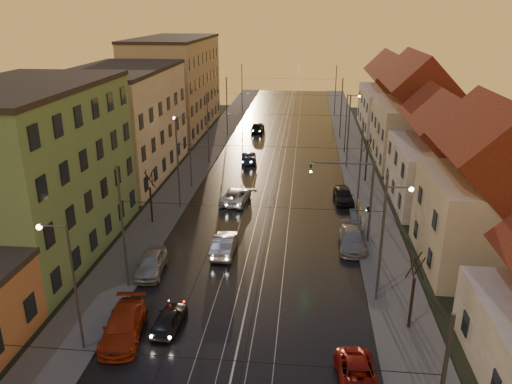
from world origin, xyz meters
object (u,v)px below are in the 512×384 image
(street_lamp_1, at_px, (388,229))
(street_lamp_0, at_px, (68,275))
(traffic_light_mast, at_px, (359,191))
(driving_car_2, at_px, (236,196))
(driving_car_4, at_px, (258,127))
(parked_right_0, at_px, (358,377))
(driving_car_3, at_px, (249,157))
(street_lamp_3, at_px, (349,117))
(driving_car_1, at_px, (224,244))
(parked_right_1, at_px, (352,239))
(parked_left_3, at_px, (151,263))
(driving_car_0, at_px, (169,319))
(parked_right_2, at_px, (344,195))
(parked_left_2, at_px, (124,326))
(street_lamp_2, at_px, (187,144))

(street_lamp_1, bearing_deg, street_lamp_0, -156.28)
(traffic_light_mast, distance_m, driving_car_2, 14.43)
(driving_car_4, distance_m, parked_right_0, 57.42)
(driving_car_3, bearing_deg, street_lamp_1, 107.41)
(street_lamp_3, distance_m, driving_car_3, 14.60)
(traffic_light_mast, bearing_deg, parked_right_0, -94.50)
(street_lamp_1, distance_m, street_lamp_3, 36.00)
(driving_car_1, xyz_separation_m, parked_right_1, (10.29, 2.01, -0.05))
(street_lamp_3, bearing_deg, street_lamp_0, -112.48)
(parked_left_3, bearing_deg, driving_car_0, -68.93)
(parked_right_0, bearing_deg, driving_car_3, 100.78)
(traffic_light_mast, relative_size, parked_left_3, 1.56)
(street_lamp_3, relative_size, traffic_light_mast, 1.11)
(street_lamp_3, xyz_separation_m, driving_car_2, (-12.46, -19.98, -4.18))
(street_lamp_0, xyz_separation_m, parked_left_3, (1.50, 9.17, -4.10))
(parked_right_0, bearing_deg, parked_right_1, 82.86)
(driving_car_0, bearing_deg, parked_right_0, 164.12)
(driving_car_1, height_order, driving_car_4, driving_car_4)
(driving_car_1, bearing_deg, parked_right_2, -130.14)
(parked_left_2, xyz_separation_m, parked_right_0, (13.53, -2.85, -0.15))
(street_lamp_1, xyz_separation_m, traffic_light_mast, (-1.11, 8.00, -0.29))
(driving_car_3, bearing_deg, parked_right_1, 110.24)
(street_lamp_2, bearing_deg, street_lamp_3, 41.31)
(street_lamp_3, bearing_deg, parked_right_0, -93.13)
(street_lamp_2, relative_size, parked_right_1, 1.57)
(street_lamp_2, relative_size, parked_right_0, 1.79)
(street_lamp_0, bearing_deg, driving_car_4, 84.88)
(parked_left_2, bearing_deg, driving_car_0, 17.44)
(street_lamp_0, xyz_separation_m, driving_car_0, (4.65, 2.58, -4.24))
(driving_car_4, relative_size, parked_left_3, 1.01)
(parked_right_2, bearing_deg, parked_right_0, -96.31)
(street_lamp_2, xyz_separation_m, parked_right_2, (16.62, -2.79, -4.12))
(traffic_light_mast, bearing_deg, parked_left_3, -156.37)
(street_lamp_0, bearing_deg, driving_car_1, 63.55)
(street_lamp_2, xyz_separation_m, parked_left_2, (2.20, -26.56, -4.11))
(parked_left_2, bearing_deg, street_lamp_1, 14.91)
(street_lamp_2, xyz_separation_m, parked_right_1, (16.70, -13.10, -4.15))
(street_lamp_0, xyz_separation_m, street_lamp_1, (18.21, 8.00, 0.00))
(street_lamp_2, distance_m, street_lamp_3, 24.24)
(street_lamp_1, distance_m, driving_car_4, 49.00)
(parked_left_3, bearing_deg, driving_car_2, 69.60)
(street_lamp_0, relative_size, driving_car_0, 2.11)
(driving_car_2, distance_m, parked_right_2, 10.94)
(street_lamp_1, distance_m, driving_car_0, 15.20)
(street_lamp_1, xyz_separation_m, driving_car_2, (-12.46, 16.02, -4.18))
(street_lamp_0, distance_m, driving_car_4, 55.36)
(driving_car_2, xyz_separation_m, parked_left_3, (-4.25, -14.84, 0.07))
(traffic_light_mast, distance_m, parked_right_0, 17.91)
(driving_car_1, bearing_deg, traffic_light_mast, -164.24)
(parked_right_1, distance_m, parked_right_2, 10.31)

